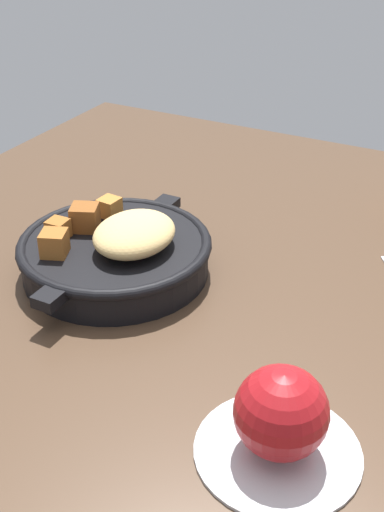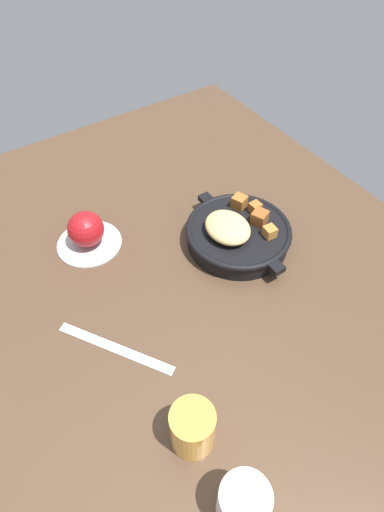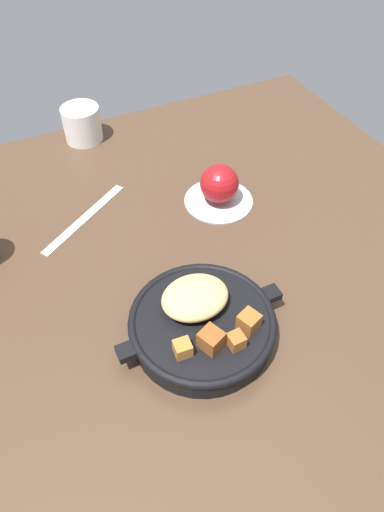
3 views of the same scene
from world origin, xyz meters
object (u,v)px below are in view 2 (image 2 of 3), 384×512
(red_apple, at_px, (86,229))
(butter_knife, at_px, (115,348))
(cast_iron_skillet, at_px, (237,233))
(white_creamer_pitcher, at_px, (243,504))
(juice_glass_amber, at_px, (192,428))

(red_apple, relative_size, butter_knife, 0.34)
(cast_iron_skillet, height_order, butter_knife, cast_iron_skillet)
(red_apple, distance_m, white_creamer_pitcher, 0.54)
(red_apple, height_order, white_creamer_pitcher, same)
(cast_iron_skillet, bearing_deg, butter_knife, 104.64)
(juice_glass_amber, bearing_deg, red_apple, -4.76)
(butter_knife, bearing_deg, cast_iron_skillet, -108.77)
(white_creamer_pitcher, bearing_deg, red_apple, -3.56)
(cast_iron_skillet, distance_m, butter_knife, 0.32)
(butter_knife, bearing_deg, red_apple, -48.02)
(cast_iron_skillet, distance_m, juice_glass_amber, 0.39)
(white_creamer_pitcher, bearing_deg, butter_knife, 5.58)
(cast_iron_skillet, relative_size, butter_knife, 1.19)
(butter_knife, distance_m, juice_glass_amber, 0.20)
(red_apple, xyz_separation_m, white_creamer_pitcher, (-0.54, 0.03, -0.00))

